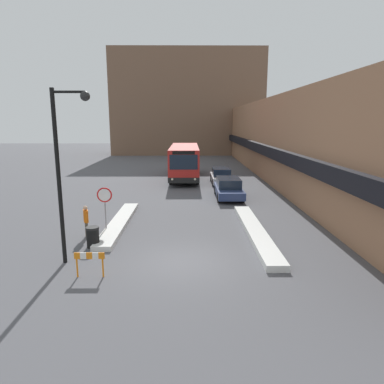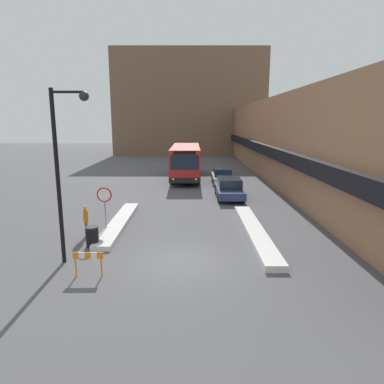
{
  "view_description": "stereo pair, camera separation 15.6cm",
  "coord_description": "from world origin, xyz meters",
  "px_view_note": "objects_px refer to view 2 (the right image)",
  "views": [
    {
      "loc": [
        0.27,
        -12.96,
        5.54
      ],
      "look_at": [
        0.42,
        6.06,
        1.66
      ],
      "focal_mm": 32.0,
      "sensor_mm": 36.0,
      "label": 1
    },
    {
      "loc": [
        0.42,
        -12.96,
        5.54
      ],
      "look_at": [
        0.42,
        6.06,
        1.66
      ],
      "focal_mm": 32.0,
      "sensor_mm": 36.0,
      "label": 2
    }
  ],
  "objects_px": {
    "parked_car_front": "(229,188)",
    "construction_barricade": "(88,259)",
    "parked_car_middle": "(222,176)",
    "street_lamp": "(63,159)",
    "stop_sign": "(105,200)",
    "city_bus": "(186,161)",
    "pedestrian": "(86,218)",
    "trash_bin": "(92,237)"
  },
  "relations": [
    {
      "from": "parked_car_middle",
      "to": "pedestrian",
      "type": "distance_m",
      "value": 16.96
    },
    {
      "from": "construction_barricade",
      "to": "stop_sign",
      "type": "bearing_deg",
      "value": 97.13
    },
    {
      "from": "city_bus",
      "to": "pedestrian",
      "type": "distance_m",
      "value": 18.67
    },
    {
      "from": "parked_car_front",
      "to": "construction_barricade",
      "type": "relative_size",
      "value": 4.24
    },
    {
      "from": "street_lamp",
      "to": "pedestrian",
      "type": "height_order",
      "value": "street_lamp"
    },
    {
      "from": "parked_car_front",
      "to": "construction_barricade",
      "type": "height_order",
      "value": "parked_car_front"
    },
    {
      "from": "city_bus",
      "to": "stop_sign",
      "type": "xyz_separation_m",
      "value": [
        -3.79,
        -17.37,
        -0.05
      ]
    },
    {
      "from": "street_lamp",
      "to": "city_bus",
      "type": "bearing_deg",
      "value": 78.6
    },
    {
      "from": "street_lamp",
      "to": "parked_car_middle",
      "type": "bearing_deg",
      "value": 66.98
    },
    {
      "from": "parked_car_middle",
      "to": "pedestrian",
      "type": "relative_size",
      "value": 2.83
    },
    {
      "from": "pedestrian",
      "to": "construction_barricade",
      "type": "distance_m",
      "value": 4.67
    },
    {
      "from": "city_bus",
      "to": "parked_car_front",
      "type": "relative_size",
      "value": 2.41
    },
    {
      "from": "city_bus",
      "to": "street_lamp",
      "type": "height_order",
      "value": "street_lamp"
    },
    {
      "from": "city_bus",
      "to": "trash_bin",
      "type": "relative_size",
      "value": 11.81
    },
    {
      "from": "city_bus",
      "to": "street_lamp",
      "type": "distance_m",
      "value": 21.74
    },
    {
      "from": "street_lamp",
      "to": "trash_bin",
      "type": "height_order",
      "value": "street_lamp"
    },
    {
      "from": "parked_car_middle",
      "to": "pedestrian",
      "type": "bearing_deg",
      "value": -118.03
    },
    {
      "from": "pedestrian",
      "to": "parked_car_front",
      "type": "bearing_deg",
      "value": 115.87
    },
    {
      "from": "parked_car_middle",
      "to": "street_lamp",
      "type": "relative_size",
      "value": 0.66
    },
    {
      "from": "stop_sign",
      "to": "street_lamp",
      "type": "relative_size",
      "value": 0.35
    },
    {
      "from": "parked_car_middle",
      "to": "construction_barricade",
      "type": "relative_size",
      "value": 4.09
    },
    {
      "from": "parked_car_middle",
      "to": "street_lamp",
      "type": "xyz_separation_m",
      "value": [
        -7.68,
        -18.07,
        3.45
      ]
    },
    {
      "from": "parked_car_middle",
      "to": "trash_bin",
      "type": "xyz_separation_m",
      "value": [
        -7.28,
        -16.36,
        -0.24
      ]
    },
    {
      "from": "street_lamp",
      "to": "pedestrian",
      "type": "distance_m",
      "value": 4.47
    },
    {
      "from": "city_bus",
      "to": "parked_car_front",
      "type": "height_order",
      "value": "city_bus"
    },
    {
      "from": "pedestrian",
      "to": "trash_bin",
      "type": "xyz_separation_m",
      "value": [
        0.69,
        -1.38,
        -0.47
      ]
    },
    {
      "from": "stop_sign",
      "to": "pedestrian",
      "type": "bearing_deg",
      "value": -137.16
    },
    {
      "from": "parked_car_middle",
      "to": "street_lamp",
      "type": "distance_m",
      "value": 19.93
    },
    {
      "from": "city_bus",
      "to": "parked_car_front",
      "type": "xyz_separation_m",
      "value": [
        3.41,
        -9.19,
        -1.01
      ]
    },
    {
      "from": "stop_sign",
      "to": "construction_barricade",
      "type": "xyz_separation_m",
      "value": [
        0.65,
        -5.16,
        -1.04
      ]
    },
    {
      "from": "stop_sign",
      "to": "trash_bin",
      "type": "relative_size",
      "value": 2.48
    },
    {
      "from": "construction_barricade",
      "to": "pedestrian",
      "type": "bearing_deg",
      "value": 107.79
    },
    {
      "from": "parked_car_front",
      "to": "trash_bin",
      "type": "relative_size",
      "value": 4.91
    },
    {
      "from": "construction_barricade",
      "to": "street_lamp",
      "type": "bearing_deg",
      "value": 130.1
    },
    {
      "from": "parked_car_front",
      "to": "city_bus",
      "type": "bearing_deg",
      "value": 110.33
    },
    {
      "from": "parked_car_middle",
      "to": "stop_sign",
      "type": "distance_m",
      "value": 15.99
    },
    {
      "from": "pedestrian",
      "to": "stop_sign",
      "type": "bearing_deg",
      "value": 110.57
    },
    {
      "from": "trash_bin",
      "to": "construction_barricade",
      "type": "bearing_deg",
      "value": -76.47
    },
    {
      "from": "parked_car_middle",
      "to": "construction_barricade",
      "type": "xyz_separation_m",
      "value": [
        -6.55,
        -19.41,
        -0.05
      ]
    },
    {
      "from": "pedestrian",
      "to": "city_bus",
      "type": "bearing_deg",
      "value": 143.57
    },
    {
      "from": "stop_sign",
      "to": "construction_barricade",
      "type": "bearing_deg",
      "value": -82.87
    },
    {
      "from": "parked_car_front",
      "to": "trash_bin",
      "type": "height_order",
      "value": "parked_car_front"
    }
  ]
}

